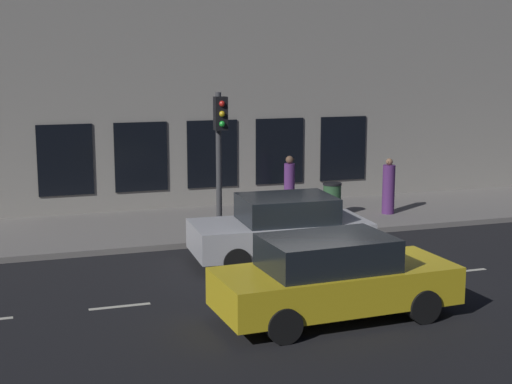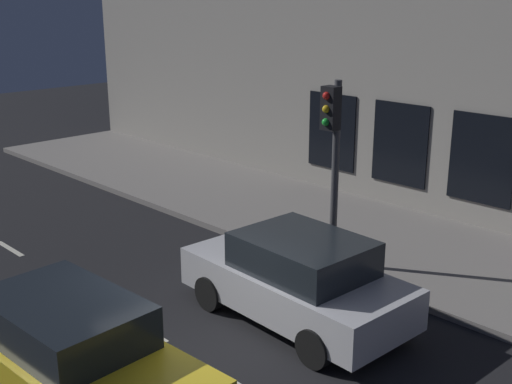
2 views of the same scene
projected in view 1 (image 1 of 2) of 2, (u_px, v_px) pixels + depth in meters
name	position (u px, v px, depth m)	size (l,w,h in m)	color
ground_plane	(317.00, 286.00, 16.19)	(60.00, 60.00, 0.00)	black
sidewalk	(233.00, 222.00, 22.01)	(4.50, 32.00, 0.15)	gray
building_facade	(209.00, 73.00, 23.64)	(0.65, 32.00, 8.64)	gray
lane_centre_line	(360.00, 282.00, 16.50)	(0.12, 27.20, 0.01)	beige
traffic_light	(220.00, 141.00, 19.27)	(0.49, 0.32, 3.79)	#424244
parked_car_1	(333.00, 278.00, 14.08)	(2.03, 4.58, 1.58)	gold
parked_car_2	(282.00, 229.00, 18.03)	(2.12, 4.24, 1.58)	#B7B7BC
pedestrian_0	(389.00, 188.00, 22.77)	(0.51, 0.51, 1.68)	#5B2D70
pedestrian_1	(289.00, 184.00, 23.61)	(0.37, 0.37, 1.64)	#5B2D70
trash_bin	(332.00, 199.00, 22.50)	(0.56, 0.56, 0.99)	#2D5633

